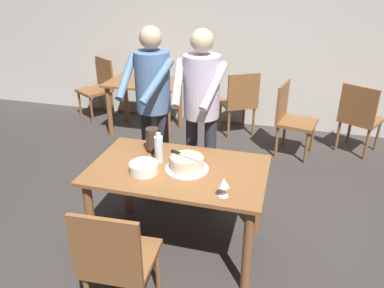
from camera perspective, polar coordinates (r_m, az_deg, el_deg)
name	(u,v)px	position (r m, az deg, el deg)	size (l,w,h in m)	color
ground_plane	(179,244)	(3.38, -1.93, -14.83)	(14.00, 14.00, 0.00)	#383330
back_wall	(240,31)	(5.51, 7.19, 16.57)	(10.00, 0.12, 2.70)	beige
main_dining_table	(178,182)	(3.02, -2.11, -5.74)	(1.38, 0.83, 0.75)	brown
cake_on_platter	(187,164)	(2.91, -0.78, -2.98)	(0.34, 0.34, 0.11)	silver
cake_knife	(179,154)	(2.92, -1.90, -1.46)	(0.26, 0.12, 0.02)	silver
plate_stack	(144,168)	(2.90, -7.29, -3.56)	(0.22, 0.22, 0.08)	white
wine_glass_near	(224,183)	(2.57, 4.84, -5.94)	(0.08, 0.08, 0.14)	silver
water_bottle	(159,148)	(3.01, -5.04, -0.68)	(0.07, 0.07, 0.25)	silver
hurricane_lamp	(153,140)	(3.19, -5.98, 0.65)	(0.11, 0.11, 0.21)	black
person_cutting_cake	(201,103)	(3.37, 1.39, 6.17)	(0.47, 0.56, 1.72)	#2D2D38
person_standing_beside	(153,98)	(3.53, -5.94, 6.96)	(0.46, 0.57, 1.72)	#2D2D38
chair_near_side	(117,259)	(2.56, -11.31, -16.65)	(0.46, 0.46, 0.90)	brown
background_table	(145,93)	(5.33, -7.15, 7.73)	(1.00, 0.70, 0.74)	brown
background_chair_0	(291,117)	(4.81, 14.78, 3.98)	(0.52, 0.52, 0.90)	brown
background_chair_1	(360,116)	(5.11, 23.98, 3.83)	(0.60, 0.60, 0.90)	brown
background_chair_2	(239,101)	(5.26, 7.19, 6.50)	(0.60, 0.60, 0.90)	brown
background_chair_3	(99,86)	(6.07, -13.94, 8.53)	(0.61, 0.61, 0.90)	brown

